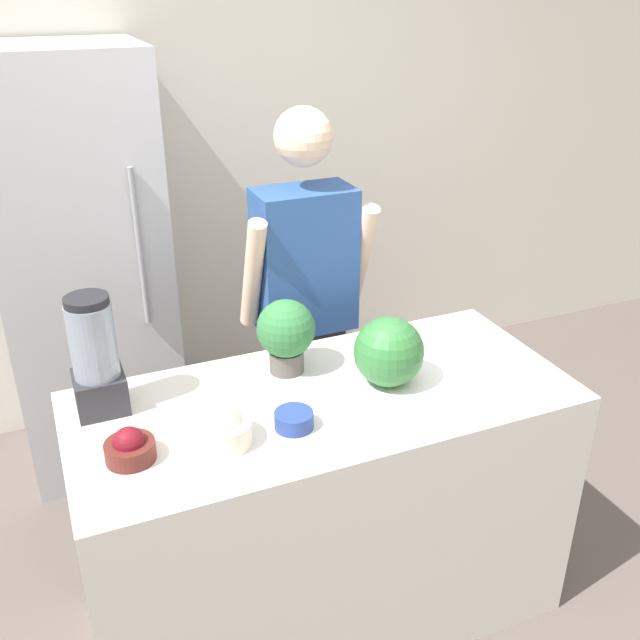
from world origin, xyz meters
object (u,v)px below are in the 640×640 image
blender (95,358)px  potted_plant (286,333)px  person (305,311)px  bowl_cherries (130,448)px  bowl_cream (221,428)px  refrigerator (83,271)px  watermelon (389,352)px  bowl_small_blue (294,420)px

blender → potted_plant: size_ratio=1.48×
person → bowl_cherries: (-0.83, -0.77, 0.08)m
bowl_cream → bowl_cherries: bearing=175.0°
refrigerator → watermelon: refrigerator is taller
bowl_small_blue → blender: blender is taller
blender → refrigerator: bearing=86.4°
bowl_cream → blender: bearing=132.8°
bowl_cream → bowl_small_blue: bowl_cream is taller
refrigerator → bowl_cream: size_ratio=10.66×
bowl_cherries → bowl_small_blue: size_ratio=1.20×
blender → bowl_small_blue: bearing=-32.6°
refrigerator → bowl_small_blue: refrigerator is taller
bowl_cream → blender: blender is taller
bowl_cherries → blender: blender is taller
bowl_cherries → potted_plant: size_ratio=0.55×
person → watermelon: bearing=-90.0°
refrigerator → bowl_cherries: refrigerator is taller
bowl_small_blue → person: bearing=65.9°
refrigerator → blender: 1.14m
watermelon → bowl_cherries: watermelon is taller
watermelon → bowl_cream: (-0.58, -0.09, -0.08)m
person → bowl_cherries: person is taller
bowl_cherries → blender: size_ratio=0.37×
bowl_small_blue → watermelon: bearing=15.1°
blender → potted_plant: 0.60m
person → bowl_cream: (-0.58, -0.80, 0.09)m
person → watermelon: 0.73m
watermelon → bowl_small_blue: 0.39m
person → bowl_cherries: 1.14m
bowl_cherries → bowl_small_blue: bearing=-4.1°
watermelon → bowl_small_blue: watermelon is taller
person → bowl_cream: size_ratio=9.60×
person → potted_plant: bearing=-118.4°
watermelon → potted_plant: potted_plant is taller
bowl_small_blue → blender: (-0.50, 0.32, 0.15)m
person → bowl_cream: bearing=-125.9°
refrigerator → blender: refrigerator is taller
person → watermelon: person is taller
blender → person: bearing=29.3°
person → bowl_small_blue: bearing=-114.1°
person → refrigerator: bearing=141.1°
person → watermelon: (0.00, -0.71, 0.17)m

